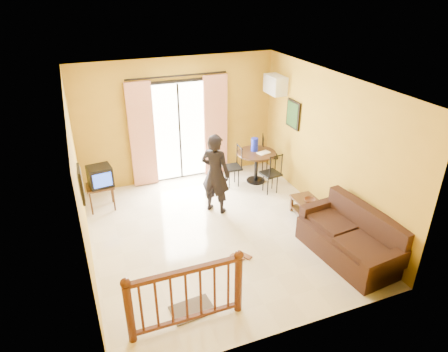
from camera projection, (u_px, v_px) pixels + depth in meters
name	position (u px, v px, depth m)	size (l,w,h in m)	color
ground	(218.00, 233.00, 7.46)	(5.00, 5.00, 0.00)	beige
room_shell	(217.00, 149.00, 6.70)	(5.00, 5.00, 5.00)	white
balcony_door	(180.00, 131.00, 8.96)	(2.25, 0.14, 2.46)	black
tv_table	(100.00, 189.00, 8.05)	(0.53, 0.44, 0.53)	black
television	(100.00, 176.00, 7.93)	(0.50, 0.47, 0.41)	black
picture_left	(81.00, 184.00, 5.88)	(0.05, 0.42, 0.52)	black
dining_table	(256.00, 159.00, 9.08)	(0.88, 0.88, 0.73)	black
water_jug	(255.00, 145.00, 9.03)	(0.16, 0.16, 0.30)	#131FB6
serving_tray	(264.00, 153.00, 8.97)	(0.28, 0.18, 0.02)	silver
dining_chairs	(257.00, 183.00, 9.26)	(1.56, 1.38, 0.95)	black
air_conditioner	(275.00, 85.00, 8.80)	(0.31, 0.60, 0.40)	white
botanical_print	(293.00, 114.00, 8.52)	(0.05, 0.50, 0.60)	black
coffee_table	(309.00, 207.00, 7.81)	(0.45, 0.81, 0.36)	black
bowl	(310.00, 200.00, 7.75)	(0.21, 0.21, 0.07)	#59311E
sofa	(351.00, 239.00, 6.71)	(1.04, 1.94, 0.89)	black
standing_person	(215.00, 174.00, 7.81)	(0.60, 0.40, 1.66)	black
stair_balustrade	(186.00, 293.00, 5.26)	(1.63, 0.13, 1.04)	#471E0F
doormat	(192.00, 309.00, 5.73)	(0.60, 0.40, 0.02)	#4F463F
sandals	(241.00, 257.00, 6.80)	(0.35, 0.27, 0.03)	#59311E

